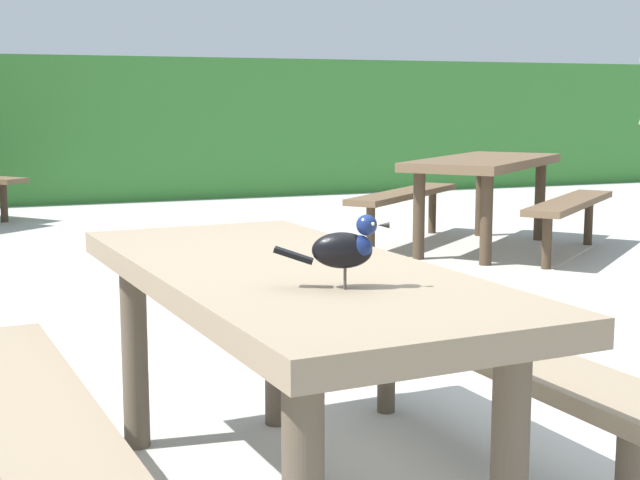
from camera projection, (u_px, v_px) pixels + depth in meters
hedge_wall at (39, 129)px, 11.29m from camera, size 28.00×1.70×1.71m
picnic_table_foreground at (286, 328)px, 2.65m from camera, size 1.80×1.85×0.74m
bird_grackle at (346, 247)px, 2.28m from camera, size 0.27×0.15×0.18m
picnic_table_mid_right at (484, 181)px, 7.45m from camera, size 2.39×2.39×0.74m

